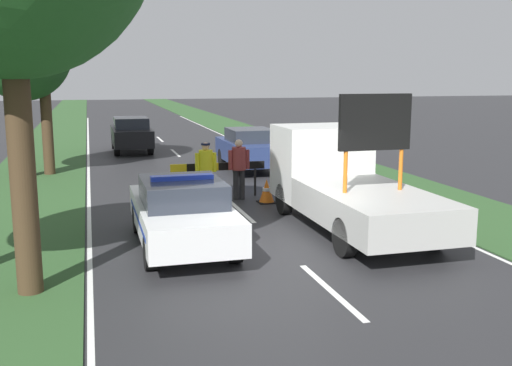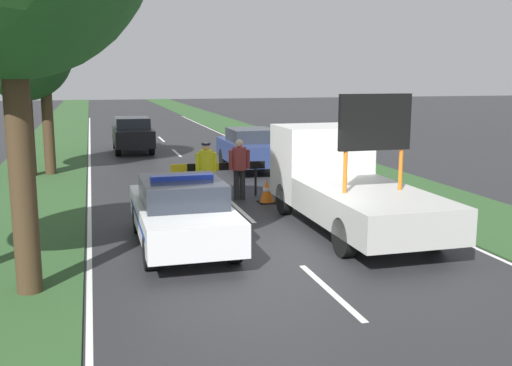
{
  "view_description": "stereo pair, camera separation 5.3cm",
  "coord_description": "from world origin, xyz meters",
  "px_view_note": "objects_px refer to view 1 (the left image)",
  "views": [
    {
      "loc": [
        -3.84,
        -11.55,
        3.64
      ],
      "look_at": [
        -0.09,
        1.93,
        1.1
      ],
      "focal_mm": 42.0,
      "sensor_mm": 36.0,
      "label": 1
    },
    {
      "loc": [
        -3.79,
        -11.56,
        3.64
      ],
      "look_at": [
        -0.09,
        1.93,
        1.1
      ],
      "focal_mm": 42.0,
      "sensor_mm": 36.0,
      "label": 2
    }
  ],
  "objects_px": {
    "queued_car_sedan_black": "(131,134)",
    "roadside_tree_near_right": "(17,21)",
    "work_truck": "(343,181)",
    "traffic_cone_centre_front": "(178,191)",
    "roadside_tree_far_left": "(22,50)",
    "queued_car_hatch_blue": "(249,149)",
    "police_car": "(182,212)",
    "traffic_cone_near_police": "(285,185)",
    "road_barrier": "(218,169)",
    "traffic_cone_near_truck": "(267,191)",
    "pedestrian_civilian": "(239,164)",
    "police_officer": "(206,167)",
    "roadside_tree_near_left": "(40,9)"
  },
  "relations": [
    {
      "from": "traffic_cone_near_police",
      "to": "traffic_cone_near_truck",
      "type": "relative_size",
      "value": 1.0
    },
    {
      "from": "police_officer",
      "to": "roadside_tree_near_left",
      "type": "xyz_separation_m",
      "value": [
        -4.66,
        6.27,
        4.88
      ]
    },
    {
      "from": "police_car",
      "to": "queued_car_sedan_black",
      "type": "bearing_deg",
      "value": 92.68
    },
    {
      "from": "traffic_cone_near_truck",
      "to": "pedestrian_civilian",
      "type": "bearing_deg",
      "value": 134.76
    },
    {
      "from": "police_car",
      "to": "traffic_cone_centre_front",
      "type": "xyz_separation_m",
      "value": [
        0.57,
        4.51,
        -0.43
      ]
    },
    {
      "from": "police_car",
      "to": "traffic_cone_near_police",
      "type": "distance_m",
      "value": 5.92
    },
    {
      "from": "pedestrian_civilian",
      "to": "queued_car_sedan_black",
      "type": "height_order",
      "value": "pedestrian_civilian"
    },
    {
      "from": "police_car",
      "to": "traffic_cone_centre_front",
      "type": "relative_size",
      "value": 6.91
    },
    {
      "from": "traffic_cone_centre_front",
      "to": "police_officer",
      "type": "bearing_deg",
      "value": -10.44
    },
    {
      "from": "road_barrier",
      "to": "police_car",
      "type": "bearing_deg",
      "value": -113.96
    },
    {
      "from": "road_barrier",
      "to": "roadside_tree_near_right",
      "type": "xyz_separation_m",
      "value": [
        -5.87,
        5.39,
        4.58
      ]
    },
    {
      "from": "work_truck",
      "to": "road_barrier",
      "type": "xyz_separation_m",
      "value": [
        -2.24,
        4.06,
        -0.21
      ]
    },
    {
      "from": "road_barrier",
      "to": "pedestrian_civilian",
      "type": "bearing_deg",
      "value": -42.61
    },
    {
      "from": "road_barrier",
      "to": "traffic_cone_near_truck",
      "type": "height_order",
      "value": "road_barrier"
    },
    {
      "from": "work_truck",
      "to": "traffic_cone_centre_front",
      "type": "relative_size",
      "value": 9.13
    },
    {
      "from": "work_truck",
      "to": "roadside_tree_near_left",
      "type": "distance_m",
      "value": 13.18
    },
    {
      "from": "traffic_cone_near_truck",
      "to": "roadside_tree_far_left",
      "type": "height_order",
      "value": "roadside_tree_far_left"
    },
    {
      "from": "police_officer",
      "to": "police_car",
      "type": "bearing_deg",
      "value": 94.18
    },
    {
      "from": "roadside_tree_near_left",
      "to": "roadside_tree_near_right",
      "type": "relative_size",
      "value": 1.09
    },
    {
      "from": "roadside_tree_near_right",
      "to": "roadside_tree_far_left",
      "type": "relative_size",
      "value": 1.16
    },
    {
      "from": "work_truck",
      "to": "queued_car_hatch_blue",
      "type": "bearing_deg",
      "value": -91.75
    },
    {
      "from": "police_officer",
      "to": "queued_car_sedan_black",
      "type": "height_order",
      "value": "police_officer"
    },
    {
      "from": "work_truck",
      "to": "roadside_tree_far_left",
      "type": "relative_size",
      "value": 0.97
    },
    {
      "from": "traffic_cone_centre_front",
      "to": "queued_car_hatch_blue",
      "type": "xyz_separation_m",
      "value": [
        3.52,
        5.23,
        0.5
      ]
    },
    {
      "from": "queued_car_sedan_black",
      "to": "roadside_tree_far_left",
      "type": "bearing_deg",
      "value": 56.81
    },
    {
      "from": "work_truck",
      "to": "road_barrier",
      "type": "bearing_deg",
      "value": -62.8
    },
    {
      "from": "police_car",
      "to": "road_barrier",
      "type": "xyz_separation_m",
      "value": [
        1.83,
        4.9,
        0.11
      ]
    },
    {
      "from": "traffic_cone_near_truck",
      "to": "police_officer",
      "type": "bearing_deg",
      "value": 161.28
    },
    {
      "from": "police_car",
      "to": "road_barrier",
      "type": "distance_m",
      "value": 5.23
    },
    {
      "from": "traffic_cone_centre_front",
      "to": "traffic_cone_near_truck",
      "type": "relative_size",
      "value": 0.98
    },
    {
      "from": "police_officer",
      "to": "queued_car_hatch_blue",
      "type": "distance_m",
      "value": 6.03
    },
    {
      "from": "queued_car_sedan_black",
      "to": "police_officer",
      "type": "bearing_deg",
      "value": 95.88
    },
    {
      "from": "queued_car_hatch_blue",
      "to": "roadside_tree_near_right",
      "type": "relative_size",
      "value": 0.57
    },
    {
      "from": "road_barrier",
      "to": "roadside_tree_near_left",
      "type": "height_order",
      "value": "roadside_tree_near_left"
    },
    {
      "from": "roadside_tree_near_left",
      "to": "pedestrian_civilian",
      "type": "bearing_deg",
      "value": -47.45
    },
    {
      "from": "pedestrian_civilian",
      "to": "traffic_cone_centre_front",
      "type": "bearing_deg",
      "value": -159.43
    },
    {
      "from": "traffic_cone_near_police",
      "to": "traffic_cone_centre_front",
      "type": "relative_size",
      "value": 1.03
    },
    {
      "from": "police_officer",
      "to": "pedestrian_civilian",
      "type": "bearing_deg",
      "value": -152.96
    },
    {
      "from": "roadside_tree_near_left",
      "to": "roadside_tree_near_right",
      "type": "height_order",
      "value": "roadside_tree_near_left"
    },
    {
      "from": "police_car",
      "to": "work_truck",
      "type": "bearing_deg",
      "value": 14.54
    },
    {
      "from": "police_car",
      "to": "police_officer",
      "type": "bearing_deg",
      "value": 75.73
    },
    {
      "from": "roadside_tree_near_left",
      "to": "queued_car_sedan_black",
      "type": "bearing_deg",
      "value": 60.7
    },
    {
      "from": "queued_car_sedan_black",
      "to": "roadside_tree_far_left",
      "type": "relative_size",
      "value": 0.7
    },
    {
      "from": "queued_car_sedan_black",
      "to": "roadside_tree_near_right",
      "type": "bearing_deg",
      "value": 57.13
    },
    {
      "from": "traffic_cone_near_police",
      "to": "queued_car_sedan_black",
      "type": "relative_size",
      "value": 0.16
    },
    {
      "from": "traffic_cone_near_police",
      "to": "roadside_tree_near_left",
      "type": "bearing_deg",
      "value": 139.28
    },
    {
      "from": "road_barrier",
      "to": "police_officer",
      "type": "relative_size",
      "value": 1.64
    },
    {
      "from": "traffic_cone_centre_front",
      "to": "roadside_tree_far_left",
      "type": "bearing_deg",
      "value": 127.23
    },
    {
      "from": "roadside_tree_near_right",
      "to": "traffic_cone_near_truck",
      "type": "bearing_deg",
      "value": -42.53
    },
    {
      "from": "traffic_cone_centre_front",
      "to": "pedestrian_civilian",
      "type": "bearing_deg",
      "value": -1.49
    }
  ]
}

